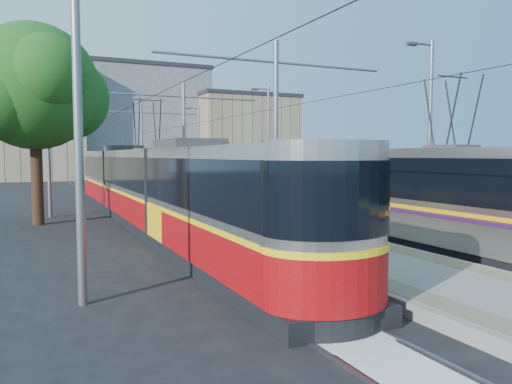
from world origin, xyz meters
name	(u,v)px	position (x,y,z in m)	size (l,w,h in m)	color
ground	(431,288)	(0.00, 0.00, 0.00)	(160.00, 160.00, 0.00)	black
platform	(201,209)	(0.00, 17.00, 0.15)	(4.00, 50.00, 0.30)	gray
tactile_strip_left	(174,208)	(-1.45, 17.00, 0.30)	(0.70, 50.00, 0.01)	gray
tactile_strip_right	(226,205)	(1.45, 17.00, 0.30)	(0.70, 50.00, 0.01)	gray
rails	(201,212)	(0.00, 17.00, 0.02)	(8.71, 70.00, 0.03)	gray
track_arrow	(394,363)	(-3.60, -3.00, 0.01)	(1.20, 5.00, 0.01)	silver
tram_left	(148,186)	(-3.60, 13.47, 1.71)	(2.43, 31.03, 5.50)	black
tram_right	(450,194)	(3.60, 3.00, 1.86)	(2.43, 27.93, 5.50)	black
catenary	(218,125)	(0.00, 14.15, 4.52)	(9.20, 70.00, 7.00)	gray
street_lamps	(179,137)	(0.00, 21.00, 4.18)	(15.18, 38.22, 8.00)	gray
shelter	(239,193)	(-0.05, 11.52, 1.41)	(0.81, 1.08, 2.13)	black
tree	(43,90)	(-7.74, 15.56, 5.96)	(6.06, 5.61, 8.81)	#382314
building_left	(13,122)	(-10.00, 60.00, 7.19)	(16.32, 12.24, 14.36)	tan
building_centre	(137,123)	(6.00, 64.00, 7.70)	(18.36, 14.28, 15.37)	gray
building_right	(243,136)	(20.00, 58.00, 5.84)	(14.28, 10.20, 11.65)	tan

